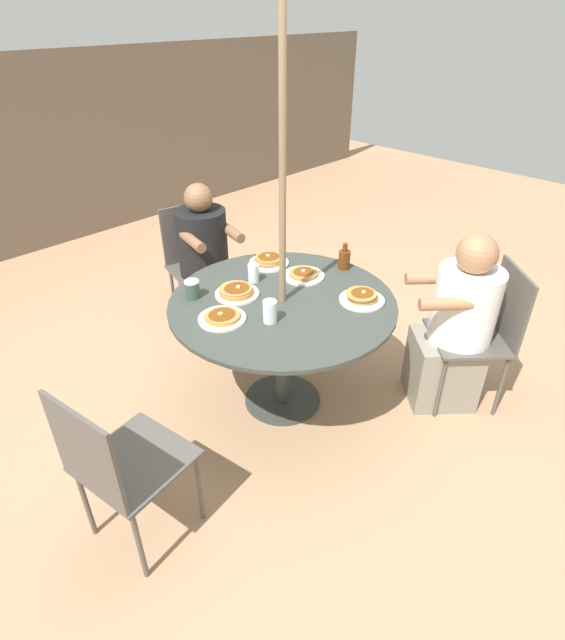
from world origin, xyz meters
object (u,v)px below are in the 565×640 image
at_px(diner_south, 206,268).
at_px(pancake_plate_e, 269,261).
at_px(patio_table, 283,316).
at_px(coffee_cup, 192,289).
at_px(drinking_glass_a, 253,273).
at_px(patio_chair_north, 117,463).
at_px(diner_east, 455,331).
at_px(patio_chair_south, 196,258).
at_px(patio_chair_east, 484,328).
at_px(pancake_plate_d, 237,292).
at_px(pancake_plate_b, 222,317).
at_px(syrup_bottle, 344,259).
at_px(drinking_glass_b, 270,311).
at_px(pancake_plate_a, 362,298).
at_px(pancake_plate_c, 303,275).

distance_m(diner_south, pancake_plate_e, 0.67).
bearing_deg(patio_table, coffee_cup, 130.85).
relative_size(pancake_plate_e, drinking_glass_a, 2.33).
bearing_deg(patio_chair_north, diner_east, 66.09).
bearing_deg(patio_chair_south, patio_chair_east, 119.65).
distance_m(patio_chair_north, pancake_plate_d, 1.16).
bearing_deg(pancake_plate_d, patio_chair_south, 67.16).
bearing_deg(patio_chair_south, coffee_cup, 65.56).
bearing_deg(patio_chair_north, pancake_plate_e, 102.53).
bearing_deg(pancake_plate_b, syrup_bottle, -4.66).
distance_m(pancake_plate_b, drinking_glass_b, 0.26).
distance_m(pancake_plate_b, coffee_cup, 0.31).
xyz_separation_m(diner_south, drinking_glass_a, (-0.18, -0.73, 0.28)).
distance_m(patio_chair_south, drinking_glass_a, 0.96).
xyz_separation_m(diner_east, pancake_plate_b, (-1.12, 0.79, 0.25)).
xyz_separation_m(patio_chair_east, syrup_bottle, (-0.32, 0.83, 0.29)).
relative_size(drinking_glass_a, drinking_glass_b, 0.90).
height_order(patio_chair_east, diner_south, diner_south).
bearing_deg(drinking_glass_b, pancake_plate_e, 46.51).
bearing_deg(patio_chair_east, diner_east, 90.00).
height_order(pancake_plate_a, syrup_bottle, syrup_bottle).
relative_size(diner_east, coffee_cup, 10.71).
bearing_deg(pancake_plate_a, diner_south, 93.80).
distance_m(pancake_plate_d, drinking_glass_a, 0.19).
bearing_deg(patio_chair_east, patio_chair_north, 116.12).
height_order(diner_south, pancake_plate_e, diner_south).
distance_m(patio_chair_north, diner_east, 2.02).
xyz_separation_m(pancake_plate_a, drinking_glass_a, (-0.27, 0.61, 0.03)).
relative_size(patio_table, pancake_plate_b, 5.05).
height_order(diner_south, drinking_glass_b, diner_south).
distance_m(patio_chair_east, pancake_plate_d, 1.49).
relative_size(pancake_plate_b, drinking_glass_a, 2.33).
bearing_deg(drinking_glass_b, pancake_plate_d, 79.93).
relative_size(patio_table, pancake_plate_d, 5.05).
bearing_deg(pancake_plate_a, patio_chair_north, 175.06).
height_order(diner_east, pancake_plate_e, diner_east).
bearing_deg(syrup_bottle, pancake_plate_a, -127.25).
distance_m(pancake_plate_c, pancake_plate_e, 0.28).
xyz_separation_m(pancake_plate_d, drinking_glass_b, (-0.06, -0.34, 0.04)).
relative_size(diner_east, diner_south, 0.99).
distance_m(patio_table, diner_south, 1.04).
bearing_deg(coffee_cup, drinking_glass_a, -15.24).
distance_m(patio_chair_north, patio_chair_south, 2.00).
xyz_separation_m(pancake_plate_a, pancake_plate_d, (-0.45, 0.55, -0.00)).
relative_size(pancake_plate_e, syrup_bottle, 1.52).
distance_m(patio_chair_north, diner_south, 1.86).
xyz_separation_m(patio_chair_east, pancake_plate_b, (-1.25, 0.91, 0.23)).
xyz_separation_m(pancake_plate_a, coffee_cup, (-0.65, 0.71, 0.03)).
xyz_separation_m(coffee_cup, drinking_glass_b, (0.13, -0.50, 0.01)).
height_order(diner_east, syrup_bottle, diner_east).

